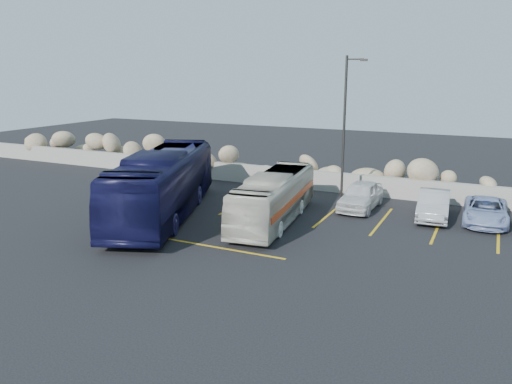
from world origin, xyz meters
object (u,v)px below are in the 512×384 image
at_px(lamppost, 345,126).
at_px(car_b, 434,205).
at_px(vintage_bus, 274,197).
at_px(car_d, 486,211).
at_px(tour_coach, 164,184).
at_px(car_a, 361,195).

xyz_separation_m(lamppost, car_b, (4.92, -0.83, -3.60)).
distance_m(vintage_bus, car_d, 10.27).
relative_size(tour_coach, car_b, 2.85).
height_order(lamppost, car_d, lamppost).
bearing_deg(lamppost, car_a, -28.89).
bearing_deg(lamppost, tour_coach, -140.17).
relative_size(car_a, car_d, 1.00).
height_order(lamppost, tour_coach, lamppost).
height_order(vintage_bus, car_d, vintage_bus).
relative_size(vintage_bus, car_b, 2.07).
height_order(lamppost, car_a, lamppost).
height_order(car_a, car_b, car_a).
distance_m(tour_coach, car_a, 10.39).
bearing_deg(vintage_bus, car_d, 17.10).
height_order(vintage_bus, tour_coach, tour_coach).
height_order(tour_coach, car_b, tour_coach).
xyz_separation_m(vintage_bus, tour_coach, (-5.48, -1.44, 0.45)).
xyz_separation_m(car_b, car_d, (2.38, 0.23, -0.09)).
bearing_deg(car_d, vintage_bus, -157.71).
distance_m(lamppost, car_a, 3.82).
relative_size(lamppost, car_d, 1.85).
distance_m(car_a, car_d, 6.11).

